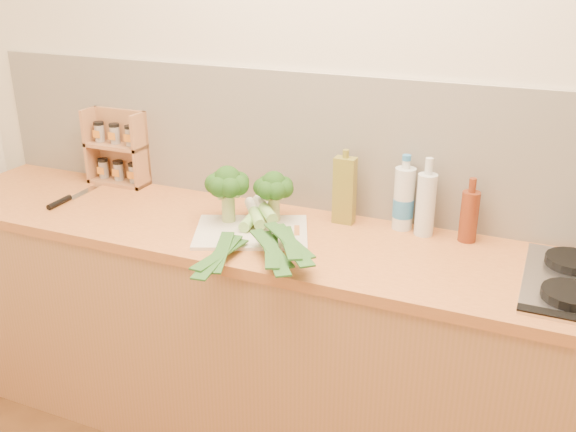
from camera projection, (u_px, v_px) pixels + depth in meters
name	position (u px, v px, depth m)	size (l,w,h in m)	color
room_shell	(338.00, 146.00, 2.45)	(3.50, 3.50, 3.50)	beige
counter	(308.00, 345.00, 2.47)	(3.20, 0.62, 0.90)	#B2754A
chopping_board	(251.00, 232.00, 2.35)	(0.41, 0.30, 0.01)	beige
broccoli_left	(228.00, 184.00, 2.37)	(0.17, 0.17, 0.22)	#9EAF66
broccoli_right	(274.00, 187.00, 2.38)	(0.15, 0.15, 0.19)	#9EAF66
leek_front	(245.00, 226.00, 2.32)	(0.15, 0.70, 0.04)	white
leek_mid	(261.00, 226.00, 2.27)	(0.41, 0.55, 0.04)	white
leek_back	(275.00, 222.00, 2.26)	(0.43, 0.49, 0.04)	white
chefs_knife	(66.00, 200.00, 2.65)	(0.04, 0.32, 0.02)	silver
spice_rack	(119.00, 152.00, 2.82)	(0.27, 0.11, 0.33)	#B1784C
oil_tin	(345.00, 190.00, 2.40)	(0.08, 0.05, 0.29)	olive
glass_bottle	(426.00, 203.00, 2.30)	(0.07, 0.07, 0.29)	silver
amber_bottle	(469.00, 215.00, 2.25)	(0.06, 0.06, 0.23)	maroon
water_bottle	(404.00, 200.00, 2.35)	(0.08, 0.08, 0.26)	silver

